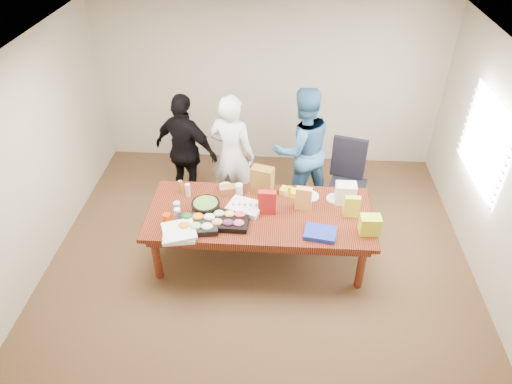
# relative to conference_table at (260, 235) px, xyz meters

# --- Properties ---
(floor) EXTENTS (5.50, 5.00, 0.02)m
(floor) POSITION_rel_conference_table_xyz_m (0.00, 0.00, -0.39)
(floor) COLOR #47301E
(floor) RESTS_ON ground
(ceiling) EXTENTS (5.50, 5.00, 0.02)m
(ceiling) POSITION_rel_conference_table_xyz_m (0.00, 0.00, 2.33)
(ceiling) COLOR white
(ceiling) RESTS_ON wall_back
(wall_back) EXTENTS (5.50, 0.04, 2.70)m
(wall_back) POSITION_rel_conference_table_xyz_m (0.00, 2.50, 0.98)
(wall_back) COLOR beige
(wall_back) RESTS_ON floor
(wall_front) EXTENTS (5.50, 0.04, 2.70)m
(wall_front) POSITION_rel_conference_table_xyz_m (0.00, -2.50, 0.98)
(wall_front) COLOR beige
(wall_front) RESTS_ON floor
(wall_left) EXTENTS (0.04, 5.00, 2.70)m
(wall_left) POSITION_rel_conference_table_xyz_m (-2.75, 0.00, 0.98)
(wall_left) COLOR beige
(wall_left) RESTS_ON floor
(wall_right) EXTENTS (0.04, 5.00, 2.70)m
(wall_right) POSITION_rel_conference_table_xyz_m (2.75, 0.00, 0.98)
(wall_right) COLOR beige
(wall_right) RESTS_ON floor
(window_panel) EXTENTS (0.03, 1.40, 1.10)m
(window_panel) POSITION_rel_conference_table_xyz_m (2.72, 0.60, 1.12)
(window_panel) COLOR white
(window_panel) RESTS_ON wall_right
(window_blinds) EXTENTS (0.04, 1.36, 1.00)m
(window_blinds) POSITION_rel_conference_table_xyz_m (2.68, 0.60, 1.12)
(window_blinds) COLOR beige
(window_blinds) RESTS_ON wall_right
(conference_table) EXTENTS (2.80, 1.20, 0.75)m
(conference_table) POSITION_rel_conference_table_xyz_m (0.00, 0.00, 0.00)
(conference_table) COLOR #4C1C0F
(conference_table) RESTS_ON floor
(office_chair) EXTENTS (0.71, 0.71, 1.14)m
(office_chair) POSITION_rel_conference_table_xyz_m (1.19, 0.92, 0.20)
(office_chair) COLOR black
(office_chair) RESTS_ON floor
(person_center) EXTENTS (0.77, 0.61, 1.84)m
(person_center) POSITION_rel_conference_table_xyz_m (-0.46, 1.04, 0.54)
(person_center) COLOR silver
(person_center) RESTS_ON floor
(person_right) EXTENTS (1.10, 0.99, 1.86)m
(person_right) POSITION_rel_conference_table_xyz_m (0.53, 1.25, 0.56)
(person_right) COLOR #346797
(person_right) RESTS_ON floor
(person_left) EXTENTS (1.11, 0.80, 1.75)m
(person_left) POSITION_rel_conference_table_xyz_m (-1.14, 1.19, 0.50)
(person_left) COLOR black
(person_left) RESTS_ON floor
(veggie_tray) EXTENTS (0.54, 0.45, 0.07)m
(veggie_tray) POSITION_rel_conference_table_xyz_m (-0.73, -0.32, 0.41)
(veggie_tray) COLOR black
(veggie_tray) RESTS_ON conference_table
(fruit_tray) EXTENTS (0.47, 0.37, 0.07)m
(fruit_tray) POSITION_rel_conference_table_xyz_m (-0.36, -0.24, 0.41)
(fruit_tray) COLOR black
(fruit_tray) RESTS_ON conference_table
(sheet_cake) EXTENTS (0.49, 0.42, 0.07)m
(sheet_cake) POSITION_rel_conference_table_xyz_m (-0.19, 0.04, 0.41)
(sheet_cake) COLOR white
(sheet_cake) RESTS_ON conference_table
(salad_bowl) EXTENTS (0.46, 0.46, 0.12)m
(salad_bowl) POSITION_rel_conference_table_xyz_m (-0.68, 0.00, 0.43)
(salad_bowl) COLOR black
(salad_bowl) RESTS_ON conference_table
(chip_bag_blue) EXTENTS (0.41, 0.33, 0.05)m
(chip_bag_blue) POSITION_rel_conference_table_xyz_m (0.73, -0.37, 0.40)
(chip_bag_blue) COLOR #172C9D
(chip_bag_blue) RESTS_ON conference_table
(chip_bag_red) EXTENTS (0.22, 0.09, 0.32)m
(chip_bag_red) POSITION_rel_conference_table_xyz_m (0.09, 0.01, 0.53)
(chip_bag_red) COLOR #AD1918
(chip_bag_red) RESTS_ON conference_table
(chip_bag_yellow) EXTENTS (0.19, 0.08, 0.28)m
(chip_bag_yellow) POSITION_rel_conference_table_xyz_m (1.12, 0.01, 0.52)
(chip_bag_yellow) COLOR yellow
(chip_bag_yellow) RESTS_ON conference_table
(chip_bag_orange) EXTENTS (0.21, 0.12, 0.31)m
(chip_bag_orange) POSITION_rel_conference_table_xyz_m (0.54, 0.11, 0.53)
(chip_bag_orange) COLOR #E99B42
(chip_bag_orange) RESTS_ON conference_table
(mayo_jar) EXTENTS (0.11, 0.11, 0.15)m
(mayo_jar) POSITION_rel_conference_table_xyz_m (-0.29, 0.36, 0.45)
(mayo_jar) COLOR white
(mayo_jar) RESTS_ON conference_table
(mustard_bottle) EXTENTS (0.06, 0.06, 0.15)m
(mustard_bottle) POSITION_rel_conference_table_xyz_m (0.36, 0.35, 0.45)
(mustard_bottle) COLOR #C6D106
(mustard_bottle) RESTS_ON conference_table
(dressing_bottle) EXTENTS (0.06, 0.06, 0.18)m
(dressing_bottle) POSITION_rel_conference_table_xyz_m (-1.06, 0.35, 0.47)
(dressing_bottle) COLOR olive
(dressing_bottle) RESTS_ON conference_table
(ranch_bottle) EXTENTS (0.07, 0.07, 0.19)m
(ranch_bottle) POSITION_rel_conference_table_xyz_m (-0.95, 0.27, 0.47)
(ranch_bottle) COLOR beige
(ranch_bottle) RESTS_ON conference_table
(banana_bunch) EXTENTS (0.26, 0.20, 0.08)m
(banana_bunch) POSITION_rel_conference_table_xyz_m (0.35, 0.40, 0.41)
(banana_bunch) COLOR #FFFA19
(banana_bunch) RESTS_ON conference_table
(bread_loaf) EXTENTS (0.31, 0.20, 0.11)m
(bread_loaf) POSITION_rel_conference_table_xyz_m (-0.41, 0.37, 0.43)
(bread_loaf) COLOR brown
(bread_loaf) RESTS_ON conference_table
(kraft_bag) EXTENTS (0.32, 0.24, 0.37)m
(kraft_bag) POSITION_rel_conference_table_xyz_m (0.01, 0.44, 0.56)
(kraft_bag) COLOR brown
(kraft_bag) RESTS_ON conference_table
(red_cup) EXTENTS (0.11, 0.11, 0.13)m
(red_cup) POSITION_rel_conference_table_xyz_m (-1.10, -0.27, 0.44)
(red_cup) COLOR #BD3000
(red_cup) RESTS_ON conference_table
(clear_cup_a) EXTENTS (0.08, 0.08, 0.11)m
(clear_cup_a) POSITION_rel_conference_table_xyz_m (-1.01, -0.14, 0.43)
(clear_cup_a) COLOR white
(clear_cup_a) RESTS_ON conference_table
(clear_cup_b) EXTENTS (0.09, 0.09, 0.12)m
(clear_cup_b) POSITION_rel_conference_table_xyz_m (-1.03, -0.02, 0.43)
(clear_cup_b) COLOR silver
(clear_cup_b) RESTS_ON conference_table
(pizza_box_lower) EXTENTS (0.43, 0.43, 0.04)m
(pizza_box_lower) POSITION_rel_conference_table_xyz_m (-0.92, -0.48, 0.40)
(pizza_box_lower) COLOR white
(pizza_box_lower) RESTS_ON conference_table
(pizza_box_upper) EXTENTS (0.48, 0.48, 0.04)m
(pizza_box_upper) POSITION_rel_conference_table_xyz_m (-0.91, -0.49, 0.44)
(pizza_box_upper) COLOR white
(pizza_box_upper) RESTS_ON pizza_box_lower
(plate_a) EXTENTS (0.32, 0.32, 0.01)m
(plate_a) POSITION_rel_conference_table_xyz_m (0.62, 0.37, 0.38)
(plate_a) COLOR white
(plate_a) RESTS_ON conference_table
(plate_b) EXTENTS (0.28, 0.28, 0.01)m
(plate_b) POSITION_rel_conference_table_xyz_m (0.95, 0.33, 0.38)
(plate_b) COLOR beige
(plate_b) RESTS_ON conference_table
(dip_bowl_a) EXTENTS (0.14, 0.14, 0.05)m
(dip_bowl_a) POSITION_rel_conference_table_xyz_m (0.34, 0.40, 0.40)
(dip_bowl_a) COLOR silver
(dip_bowl_a) RESTS_ON conference_table
(dip_bowl_b) EXTENTS (0.20, 0.20, 0.07)m
(dip_bowl_b) POSITION_rel_conference_table_xyz_m (-0.48, 0.46, 0.41)
(dip_bowl_b) COLOR beige
(dip_bowl_b) RESTS_ON conference_table
(grocery_bag_white) EXTENTS (0.26, 0.18, 0.27)m
(grocery_bag_white) POSITION_rel_conference_table_xyz_m (1.07, 0.28, 0.51)
(grocery_bag_white) COLOR white
(grocery_bag_white) RESTS_ON conference_table
(grocery_bag_yellow) EXTENTS (0.24, 0.17, 0.24)m
(grocery_bag_yellow) POSITION_rel_conference_table_xyz_m (1.30, -0.29, 0.49)
(grocery_bag_yellow) COLOR yellow
(grocery_bag_yellow) RESTS_ON conference_table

